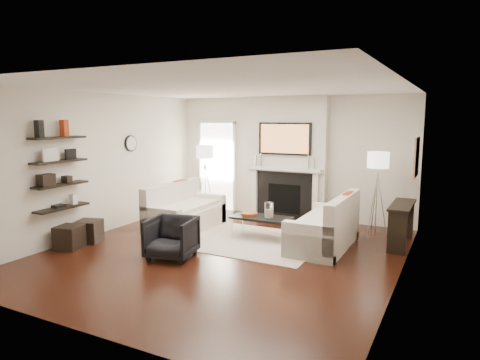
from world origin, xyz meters
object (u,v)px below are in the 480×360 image
at_px(ottoman_near, 89,231).
at_px(loveseat_right_base, 323,235).
at_px(armchair, 171,236).
at_px(lamp_left_shade, 205,152).
at_px(loveseat_left_base, 186,219).
at_px(coffee_table, 261,218).
at_px(lamp_right_shade, 378,160).

bearing_deg(ottoman_near, loveseat_right_base, 23.36).
xyz_separation_m(armchair, ottoman_near, (-1.86, 0.03, -0.16)).
xyz_separation_m(loveseat_right_base, lamp_left_shade, (-3.23, 1.32, 1.24)).
relative_size(armchair, ottoman_near, 1.82).
distance_m(armchair, ottoman_near, 1.87).
height_order(loveseat_left_base, coffee_table, same).
distance_m(coffee_table, armchair, 1.85).
distance_m(loveseat_left_base, armchair, 1.77).
height_order(lamp_right_shade, ottoman_near, lamp_right_shade).
relative_size(loveseat_right_base, armchair, 2.47).
height_order(coffee_table, armchair, armchair).
bearing_deg(lamp_right_shade, lamp_left_shade, 178.12).
relative_size(loveseat_left_base, loveseat_right_base, 1.00).
bearing_deg(armchair, lamp_right_shade, 36.19).
height_order(loveseat_left_base, loveseat_right_base, same).
height_order(loveseat_right_base, lamp_left_shade, lamp_left_shade).
height_order(coffee_table, lamp_right_shade, lamp_right_shade).
bearing_deg(armchair, coffee_table, 52.38).
xyz_separation_m(loveseat_left_base, lamp_right_shade, (3.46, 1.31, 1.24)).
relative_size(loveseat_right_base, lamp_left_shade, 4.50).
distance_m(armchair, lamp_left_shade, 3.43).
distance_m(loveseat_right_base, coffee_table, 1.18).
height_order(armchair, lamp_left_shade, lamp_left_shade).
xyz_separation_m(loveseat_left_base, lamp_left_shade, (-0.44, 1.44, 1.24)).
bearing_deg(coffee_table, ottoman_near, -148.81).
bearing_deg(armchair, loveseat_right_base, 29.26).
xyz_separation_m(coffee_table, lamp_right_shade, (1.84, 1.23, 1.05)).
relative_size(loveseat_right_base, lamp_right_shade, 4.50).
bearing_deg(armchair, ottoman_near, 167.98).
bearing_deg(loveseat_left_base, lamp_right_shade, 20.77).
relative_size(coffee_table, lamp_right_shade, 2.75).
bearing_deg(coffee_table, lamp_left_shade, 146.67).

